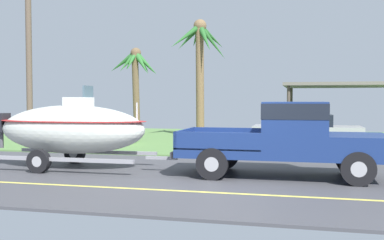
% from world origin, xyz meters
% --- Properties ---
extents(ground, '(36.00, 22.00, 0.11)m').
position_xyz_m(ground, '(0.00, 8.38, -0.01)').
color(ground, '#424247').
extents(pickup_truck_towing, '(5.45, 2.10, 1.94)m').
position_xyz_m(pickup_truck_towing, '(1.50, 0.67, 1.07)').
color(pickup_truck_towing, navy).
rests_on(pickup_truck_towing, ground).
extents(boat_on_trailer, '(5.71, 2.24, 2.39)m').
position_xyz_m(boat_on_trailer, '(-4.82, 0.67, 1.15)').
color(boat_on_trailer, gray).
rests_on(boat_on_trailer, ground).
extents(parked_sedan_near, '(4.49, 1.87, 1.38)m').
position_xyz_m(parked_sedan_near, '(1.82, 8.69, 0.67)').
color(parked_sedan_near, '#99999E').
rests_on(parked_sedan_near, ground).
extents(parked_sedan_far, '(4.56, 1.87, 1.38)m').
position_xyz_m(parked_sedan_far, '(-7.94, 7.34, 0.67)').
color(parked_sedan_far, beige).
rests_on(parked_sedan_far, ground).
extents(carport_awning, '(6.54, 4.93, 2.75)m').
position_xyz_m(carport_awning, '(4.11, 11.11, 2.62)').
color(carport_awning, '#4C4238').
rests_on(carport_awning, ground).
extents(palm_tree_near_left, '(3.32, 3.17, 5.05)m').
position_xyz_m(palm_tree_near_left, '(-7.85, 13.99, 3.79)').
color(palm_tree_near_left, brown).
rests_on(palm_tree_near_left, ground).
extents(palm_tree_mid, '(2.73, 3.17, 6.10)m').
position_xyz_m(palm_tree_mid, '(-3.45, 11.50, 4.33)').
color(palm_tree_mid, brown).
rests_on(palm_tree_mid, ground).
extents(utility_pole, '(0.24, 1.80, 8.20)m').
position_xyz_m(utility_pole, '(-9.08, 5.08, 4.25)').
color(utility_pole, brown).
rests_on(utility_pole, ground).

